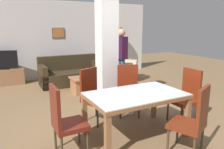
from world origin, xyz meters
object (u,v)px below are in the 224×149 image
at_px(coffee_table, 84,85).
at_px(bottle, 87,73).
at_px(tv_stand, 4,77).
at_px(standing_person, 121,53).
at_px(dining_chair_head_left, 64,119).
at_px(sofa, 71,74).
at_px(floor_lamp, 117,34).
at_px(dining_chair_near_right, 193,119).
at_px(dining_table, 136,102).
at_px(dining_chair_far_left, 93,94).
at_px(dining_chair_head_right, 187,94).
at_px(dining_chair_far_right, 128,88).
at_px(tv_screen, 2,60).
at_px(armchair, 122,71).

relative_size(coffee_table, bottle, 3.17).
xyz_separation_m(tv_stand, standing_person, (3.25, -1.77, 0.77)).
relative_size(dining_chair_head_left, sofa, 0.54).
bearing_deg(tv_stand, floor_lamp, -1.12).
height_order(dining_chair_near_right, tv_stand, dining_chair_near_right).
xyz_separation_m(dining_table, dining_chair_far_left, (-0.40, 0.89, -0.05)).
xyz_separation_m(dining_table, bottle, (0.25, 2.86, -0.07)).
xyz_separation_m(dining_table, dining_chair_near_right, (0.40, -0.87, -0.05)).
bearing_deg(dining_chair_near_right, standing_person, 50.62).
bearing_deg(dining_chair_near_right, floor_lamp, 47.20).
xyz_separation_m(sofa, standing_person, (1.31, -0.97, 0.72)).
bearing_deg(coffee_table, standing_person, 6.24).
bearing_deg(tv_stand, dining_chair_head_right, -56.73).
bearing_deg(dining_chair_far_right, bottle, -61.19).
distance_m(dining_chair_head_right, tv_stand, 5.56).
distance_m(dining_table, dining_chair_head_right, 1.18).
bearing_deg(dining_chair_far_left, sofa, -123.05).
height_order(dining_chair_head_right, dining_chair_far_left, same).
relative_size(dining_table, tv_screen, 1.81).
height_order(tv_stand, tv_screen, tv_screen).
xyz_separation_m(coffee_table, tv_stand, (-1.96, 1.92, 0.03)).
bearing_deg(bottle, dining_chair_head_left, -117.24).
bearing_deg(armchair, dining_chair_far_right, 18.48).
xyz_separation_m(dining_table, tv_stand, (-1.87, 4.64, -0.34)).
distance_m(coffee_table, standing_person, 1.53).
relative_size(armchair, tv_stand, 1.01).
xyz_separation_m(dining_chair_head_right, bottle, (-0.93, 2.86, -0.02)).
bearing_deg(dining_table, coffee_table, 88.11).
distance_m(dining_chair_far_right, sofa, 3.00).
xyz_separation_m(dining_chair_near_right, standing_person, (0.98, 3.74, 0.47)).
relative_size(dining_chair_head_right, dining_chair_near_right, 1.00).
height_order(coffee_table, standing_person, standing_person).
bearing_deg(coffee_table, tv_screen, 135.60).
xyz_separation_m(coffee_table, tv_screen, (-1.96, 1.92, 0.57)).
bearing_deg(standing_person, bottle, 84.05).
xyz_separation_m(dining_chair_head_left, coffee_table, (1.32, 2.73, -0.32)).
distance_m(dining_chair_far_right, tv_screen, 4.40).
height_order(dining_chair_far_right, coffee_table, dining_chair_far_right).
distance_m(dining_chair_near_right, armchair, 4.71).
bearing_deg(tv_stand, coffee_table, -44.40).
relative_size(dining_chair_head_right, dining_chair_far_left, 1.00).
bearing_deg(dining_chair_near_right, dining_chair_far_right, 65.37).
bearing_deg(dining_chair_far_right, dining_chair_near_right, 114.45).
bearing_deg(bottle, floor_lamp, 41.32).
height_order(dining_table, coffee_table, dining_table).
bearing_deg(tv_stand, standing_person, -28.64).
relative_size(dining_chair_far_right, sofa, 0.54).
distance_m(dining_chair_far_right, coffee_table, 1.90).
height_order(dining_chair_near_right, tv_screen, tv_screen).
xyz_separation_m(dining_chair_far_right, bottle, (-0.15, 1.99, -0.02)).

